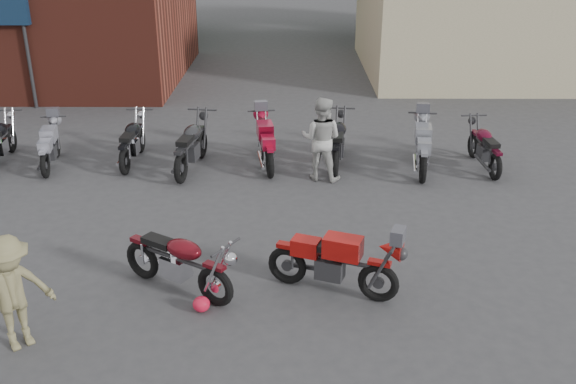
{
  "coord_description": "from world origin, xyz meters",
  "views": [
    {
      "loc": [
        0.83,
        -8.37,
        5.25
      ],
      "look_at": [
        0.77,
        1.64,
        0.9
      ],
      "focal_mm": 40.0,
      "sensor_mm": 36.0,
      "label": 1
    }
  ],
  "objects_px": {
    "sportbike": "(335,259)",
    "row_bike_5": "(338,139)",
    "helmet": "(201,304)",
    "row_bike_1": "(49,144)",
    "row_bike_6": "(423,145)",
    "row_bike_4": "(266,141)",
    "row_bike_2": "(132,139)",
    "row_bike_3": "(191,143)",
    "row_bike_7": "(485,145)",
    "vintage_motorcycle": "(179,258)",
    "person_tan": "(12,293)",
    "person_light": "(321,139)"
  },
  "relations": [
    {
      "from": "sportbike",
      "to": "row_bike_6",
      "type": "relative_size",
      "value": 0.97
    },
    {
      "from": "sportbike",
      "to": "row_bike_4",
      "type": "xyz_separation_m",
      "value": [
        -1.22,
        5.32,
        0.01
      ]
    },
    {
      "from": "sportbike",
      "to": "person_tan",
      "type": "bearing_deg",
      "value": -142.23
    },
    {
      "from": "row_bike_2",
      "to": "sportbike",
      "type": "bearing_deg",
      "value": -140.98
    },
    {
      "from": "sportbike",
      "to": "helmet",
      "type": "distance_m",
      "value": 2.05
    },
    {
      "from": "row_bike_6",
      "to": "vintage_motorcycle",
      "type": "bearing_deg",
      "value": 146.32
    },
    {
      "from": "row_bike_3",
      "to": "row_bike_7",
      "type": "bearing_deg",
      "value": -80.43
    },
    {
      "from": "sportbike",
      "to": "row_bike_5",
      "type": "bearing_deg",
      "value": 106.15
    },
    {
      "from": "person_tan",
      "to": "row_bike_2",
      "type": "distance_m",
      "value": 6.82
    },
    {
      "from": "sportbike",
      "to": "person_tan",
      "type": "xyz_separation_m",
      "value": [
        -4.21,
        -1.32,
        0.23
      ]
    },
    {
      "from": "vintage_motorcycle",
      "to": "person_tan",
      "type": "distance_m",
      "value": 2.32
    },
    {
      "from": "sportbike",
      "to": "row_bike_5",
      "type": "relative_size",
      "value": 0.96
    },
    {
      "from": "row_bike_2",
      "to": "row_bike_7",
      "type": "bearing_deg",
      "value": -90.89
    },
    {
      "from": "sportbike",
      "to": "vintage_motorcycle",
      "type": "bearing_deg",
      "value": -159.66
    },
    {
      "from": "vintage_motorcycle",
      "to": "row_bike_7",
      "type": "height_order",
      "value": "vintage_motorcycle"
    },
    {
      "from": "helmet",
      "to": "person_light",
      "type": "height_order",
      "value": "person_light"
    },
    {
      "from": "helmet",
      "to": "row_bike_6",
      "type": "height_order",
      "value": "row_bike_6"
    },
    {
      "from": "row_bike_3",
      "to": "row_bike_4",
      "type": "height_order",
      "value": "row_bike_3"
    },
    {
      "from": "person_tan",
      "to": "row_bike_6",
      "type": "height_order",
      "value": "person_tan"
    },
    {
      "from": "sportbike",
      "to": "row_bike_2",
      "type": "bearing_deg",
      "value": 148.2
    },
    {
      "from": "sportbike",
      "to": "row_bike_3",
      "type": "xyz_separation_m",
      "value": [
        -2.86,
        5.08,
        0.05
      ]
    },
    {
      "from": "row_bike_1",
      "to": "row_bike_6",
      "type": "relative_size",
      "value": 0.89
    },
    {
      "from": "sportbike",
      "to": "row_bike_1",
      "type": "bearing_deg",
      "value": 159.62
    },
    {
      "from": "vintage_motorcycle",
      "to": "row_bike_1",
      "type": "bearing_deg",
      "value": 157.63
    },
    {
      "from": "person_light",
      "to": "row_bike_7",
      "type": "distance_m",
      "value": 3.74
    },
    {
      "from": "vintage_motorcycle",
      "to": "row_bike_5",
      "type": "height_order",
      "value": "row_bike_5"
    },
    {
      "from": "sportbike",
      "to": "row_bike_5",
      "type": "height_order",
      "value": "row_bike_5"
    },
    {
      "from": "helmet",
      "to": "row_bike_7",
      "type": "bearing_deg",
      "value": 45.72
    },
    {
      "from": "row_bike_1",
      "to": "row_bike_2",
      "type": "bearing_deg",
      "value": -90.65
    },
    {
      "from": "person_tan",
      "to": "row_bike_4",
      "type": "distance_m",
      "value": 7.29
    },
    {
      "from": "row_bike_1",
      "to": "row_bike_6",
      "type": "xyz_separation_m",
      "value": [
        8.3,
        -0.15,
        0.07
      ]
    },
    {
      "from": "sportbike",
      "to": "row_bike_2",
      "type": "height_order",
      "value": "sportbike"
    },
    {
      "from": "row_bike_4",
      "to": "row_bike_7",
      "type": "height_order",
      "value": "row_bike_4"
    },
    {
      "from": "person_light",
      "to": "sportbike",
      "type": "bearing_deg",
      "value": 106.85
    },
    {
      "from": "row_bike_6",
      "to": "sportbike",
      "type": "bearing_deg",
      "value": 164.41
    },
    {
      "from": "vintage_motorcycle",
      "to": "row_bike_4",
      "type": "bearing_deg",
      "value": 110.42
    },
    {
      "from": "person_tan",
      "to": "row_bike_5",
      "type": "distance_m",
      "value": 8.19
    },
    {
      "from": "helmet",
      "to": "person_tan",
      "type": "relative_size",
      "value": 0.16
    },
    {
      "from": "person_light",
      "to": "row_bike_2",
      "type": "height_order",
      "value": "person_light"
    },
    {
      "from": "person_light",
      "to": "row_bike_5",
      "type": "relative_size",
      "value": 0.88
    },
    {
      "from": "row_bike_2",
      "to": "row_bike_6",
      "type": "height_order",
      "value": "row_bike_6"
    },
    {
      "from": "person_tan",
      "to": "row_bike_5",
      "type": "bearing_deg",
      "value": 14.64
    },
    {
      "from": "helmet",
      "to": "row_bike_1",
      "type": "bearing_deg",
      "value": 125.71
    },
    {
      "from": "sportbike",
      "to": "row_bike_6",
      "type": "xyz_separation_m",
      "value": [
        2.24,
        5.07,
        0.02
      ]
    },
    {
      "from": "row_bike_3",
      "to": "row_bike_2",
      "type": "bearing_deg",
      "value": 82.11
    },
    {
      "from": "helmet",
      "to": "row_bike_3",
      "type": "height_order",
      "value": "row_bike_3"
    },
    {
      "from": "row_bike_4",
      "to": "helmet",
      "type": "bearing_deg",
      "value": 164.39
    },
    {
      "from": "person_tan",
      "to": "row_bike_6",
      "type": "relative_size",
      "value": 0.79
    },
    {
      "from": "row_bike_2",
      "to": "row_bike_3",
      "type": "xyz_separation_m",
      "value": [
        1.41,
        -0.41,
        0.05
      ]
    },
    {
      "from": "row_bike_4",
      "to": "row_bike_5",
      "type": "bearing_deg",
      "value": -94.36
    }
  ]
}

